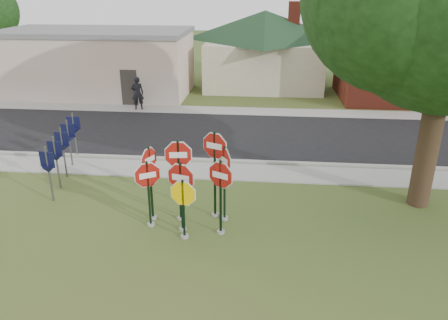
# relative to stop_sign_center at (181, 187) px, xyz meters

# --- Properties ---
(ground) EXTENTS (120.00, 120.00, 0.00)m
(ground) POSITION_rel_stop_sign_center_xyz_m (0.18, -1.03, -1.45)
(ground) COLOR #37531F
(ground) RESTS_ON ground
(sidewalk_near) EXTENTS (60.00, 1.60, 0.06)m
(sidewalk_near) POSITION_rel_stop_sign_center_xyz_m (0.18, 4.47, -1.42)
(sidewalk_near) COLOR gray
(sidewalk_near) RESTS_ON ground
(road) EXTENTS (60.00, 7.00, 0.04)m
(road) POSITION_rel_stop_sign_center_xyz_m (0.18, 8.97, -1.43)
(road) COLOR black
(road) RESTS_ON ground
(sidewalk_far) EXTENTS (60.00, 1.60, 0.06)m
(sidewalk_far) POSITION_rel_stop_sign_center_xyz_m (0.18, 13.27, -1.42)
(sidewalk_far) COLOR gray
(sidewalk_far) RESTS_ON ground
(curb) EXTENTS (60.00, 0.20, 0.14)m
(curb) POSITION_rel_stop_sign_center_xyz_m (0.18, 5.47, -1.38)
(curb) COLOR gray
(curb) RESTS_ON ground
(stop_sign_center) EXTENTS (1.14, 0.32, 2.35)m
(stop_sign_center) POSITION_rel_stop_sign_center_xyz_m (0.00, 0.00, 0.00)
(stop_sign_center) COLOR gray
(stop_sign_center) RESTS_ON ground
(stop_sign_yellow) EXTENTS (1.06, 0.24, 1.98)m
(stop_sign_yellow) POSITION_rel_stop_sign_center_xyz_m (0.13, -0.40, -0.29)
(stop_sign_yellow) COLOR gray
(stop_sign_yellow) RESTS_ON ground
(stop_sign_left) EXTENTS (0.95, 0.58, 2.27)m
(stop_sign_left) POSITION_rel_stop_sign_center_xyz_m (-1.04, 0.17, -0.07)
(stop_sign_left) COLOR gray
(stop_sign_left) RESTS_ON ground
(stop_sign_right) EXTENTS (1.00, 0.53, 2.47)m
(stop_sign_right) POSITION_rel_stop_sign_center_xyz_m (1.17, -0.05, 0.08)
(stop_sign_right) COLOR gray
(stop_sign_right) RESTS_ON ground
(stop_sign_back_right) EXTENTS (1.06, 0.49, 3.00)m
(stop_sign_back_right) POSITION_rel_stop_sign_center_xyz_m (0.88, 0.97, 0.48)
(stop_sign_back_right) COLOR gray
(stop_sign_back_right) RESTS_ON ground
(stop_sign_back_left) EXTENTS (1.16, 0.24, 2.80)m
(stop_sign_back_left) POSITION_rel_stop_sign_center_xyz_m (-0.18, 0.65, 0.34)
(stop_sign_back_left) COLOR gray
(stop_sign_back_left) RESTS_ON ground
(stop_sign_far_right) EXTENTS (0.58, 0.91, 2.59)m
(stop_sign_far_right) POSITION_rel_stop_sign_center_xyz_m (1.20, 0.78, 0.16)
(stop_sign_far_right) COLOR gray
(stop_sign_far_right) RESTS_ON ground
(stop_sign_far_left) EXTENTS (0.41, 0.93, 2.55)m
(stop_sign_far_left) POSITION_rel_stop_sign_center_xyz_m (-1.08, 0.61, 0.12)
(stop_sign_far_left) COLOR gray
(stop_sign_far_left) RESTS_ON ground
(route_sign_row) EXTENTS (1.43, 4.63, 2.00)m
(route_sign_row) POSITION_rel_stop_sign_center_xyz_m (-5.22, 3.47, -0.22)
(route_sign_row) COLOR #59595E
(route_sign_row) RESTS_ON ground
(building_stucco) EXTENTS (12.20, 6.20, 4.20)m
(building_stucco) POSITION_rel_stop_sign_center_xyz_m (-8.82, 16.97, 0.70)
(building_stucco) COLOR silver
(building_stucco) RESTS_ON ground
(building_house) EXTENTS (11.60, 11.60, 6.20)m
(building_house) POSITION_rel_stop_sign_center_xyz_m (2.19, 20.97, 2.20)
(building_house) COLOR beige
(building_house) RESTS_ON ground
(building_brick) EXTENTS (10.20, 6.20, 4.75)m
(building_brick) POSITION_rel_stop_sign_center_xyz_m (12.18, 17.47, 0.96)
(building_brick) COLOR maroon
(building_brick) RESTS_ON ground
(pedestrian) EXTENTS (0.80, 0.62, 1.93)m
(pedestrian) POSITION_rel_stop_sign_center_xyz_m (-5.05, 13.05, -0.42)
(pedestrian) COLOR black
(pedestrian) RESTS_ON sidewalk_far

